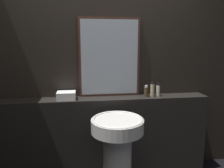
{
  "coord_description": "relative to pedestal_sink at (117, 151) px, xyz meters",
  "views": [
    {
      "loc": [
        -0.25,
        -1.05,
        1.55
      ],
      "look_at": [
        0.07,
        1.2,
        1.12
      ],
      "focal_mm": 35.0,
      "sensor_mm": 36.0,
      "label": 1
    }
  ],
  "objects": [
    {
      "name": "towel_stack",
      "position": [
        -0.49,
        0.48,
        0.44
      ],
      "size": [
        0.2,
        0.16,
        0.08
      ],
      "color": "white",
      "rests_on": "vanity_counter"
    },
    {
      "name": "vanity_counter",
      "position": [
        -0.07,
        0.48,
        -0.07
      ],
      "size": [
        2.38,
        0.23,
        0.94
      ],
      "color": "black",
      "rests_on": "ground_plane"
    },
    {
      "name": "shampoo_bottle",
      "position": [
        0.41,
        0.48,
        0.46
      ],
      "size": [
        0.05,
        0.05,
        0.13
      ],
      "color": "#4C3823",
      "rests_on": "vanity_counter"
    },
    {
      "name": "mirror",
      "position": [
        0.0,
        0.57,
        0.85
      ],
      "size": [
        0.69,
        0.03,
        0.89
      ],
      "color": "#47281E",
      "rests_on": "vanity_counter"
    },
    {
      "name": "wall_back",
      "position": [
        -0.07,
        0.62,
        0.71
      ],
      "size": [
        8.0,
        0.06,
        2.5
      ],
      "color": "black",
      "rests_on": "ground_plane"
    },
    {
      "name": "conditioner_bottle",
      "position": [
        0.48,
        0.48,
        0.48
      ],
      "size": [
        0.05,
        0.05,
        0.17
      ],
      "color": "#C6B284",
      "rests_on": "vanity_counter"
    },
    {
      "name": "pedestal_sink",
      "position": [
        0.0,
        0.0,
        0.0
      ],
      "size": [
        0.49,
        0.49,
        0.86
      ],
      "color": "silver",
      "rests_on": "ground_plane"
    },
    {
      "name": "lotion_bottle",
      "position": [
        0.55,
        0.48,
        0.47
      ],
      "size": [
        0.04,
        0.04,
        0.15
      ],
      "color": "beige",
      "rests_on": "vanity_counter"
    }
  ]
}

